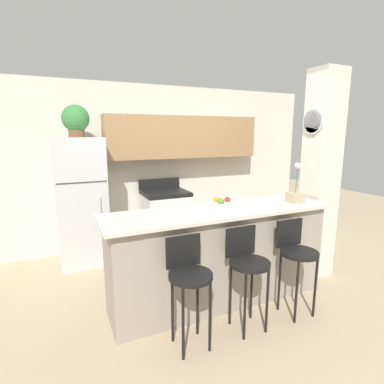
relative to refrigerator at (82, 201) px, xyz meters
name	(u,v)px	position (x,y,z in m)	size (l,w,h in m)	color
ground_plane	(219,299)	(1.24, -1.70, -0.88)	(14.00, 14.00, 0.00)	tan
wall_back	(167,155)	(1.39, 0.33, 0.58)	(5.60, 0.38, 2.55)	silver
pillar_right	(320,176)	(2.70, -1.62, 0.41)	(0.38, 0.32, 2.55)	silver
counter_bar	(220,255)	(1.24, -1.70, -0.36)	(2.46, 0.67, 1.03)	gray
refrigerator	(82,201)	(0.00, 0.00, 0.00)	(0.64, 0.71, 1.75)	silver
stove_range	(166,219)	(1.24, 0.05, -0.41)	(0.69, 0.63, 1.07)	white
bar_stool_left	(189,276)	(0.66, -2.20, -0.24)	(0.37, 0.37, 0.95)	black
bar_stool_mid	(247,264)	(1.24, -2.20, -0.24)	(0.37, 0.37, 0.95)	black
bar_stool_right	(296,253)	(1.82, -2.20, -0.24)	(0.37, 0.37, 0.95)	black
potted_plant_on_fridge	(76,120)	(0.00, 0.00, 1.10)	(0.35, 0.35, 0.42)	brown
orchid_vase	(296,194)	(2.16, -1.78, 0.25)	(0.16, 0.16, 0.45)	tan
fruit_bowl	(222,204)	(1.30, -1.62, 0.19)	(0.29, 0.29, 0.11)	silver
trash_bin	(126,248)	(0.54, -0.24, -0.69)	(0.28, 0.28, 0.38)	#59595B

